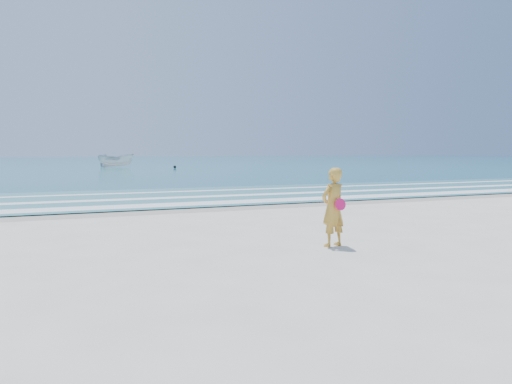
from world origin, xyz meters
name	(u,v)px	position (x,y,z in m)	size (l,w,h in m)	color
ground	(333,251)	(0.00, 0.00, 0.00)	(400.00, 400.00, 0.00)	silver
wet_sand	(208,208)	(0.00, 9.00, 0.00)	(400.00, 2.40, 0.00)	#B2A893
ocean	(72,161)	(0.00, 105.00, 0.02)	(400.00, 190.00, 0.04)	#19727F
shallow	(176,196)	(0.00, 14.00, 0.04)	(400.00, 10.00, 0.01)	#59B7AD
foam_near	(198,203)	(0.00, 10.30, 0.05)	(400.00, 1.40, 0.01)	white
foam_mid	(180,197)	(0.00, 13.20, 0.05)	(400.00, 0.90, 0.01)	white
foam_far	(164,192)	(0.00, 16.50, 0.05)	(400.00, 0.60, 0.01)	white
boat	(116,160)	(3.50, 60.92, 0.96)	(1.80, 4.79, 1.85)	silver
buoy	(175,167)	(9.53, 52.48, 0.23)	(0.37, 0.37, 0.37)	black
woman	(333,207)	(0.29, 0.49, 0.90)	(0.75, 0.59, 1.81)	gold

